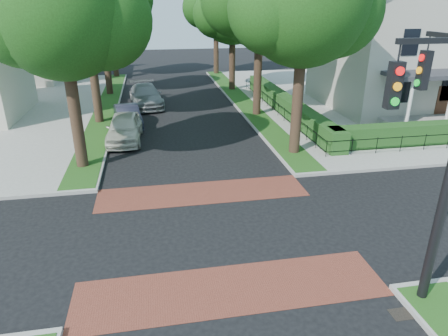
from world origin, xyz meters
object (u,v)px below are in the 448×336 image
Objects in this scene: traffic_signal at (445,138)px; parked_car_middle at (128,116)px; parked_car_rear at (146,96)px; parked_car_front at (125,128)px.

traffic_signal is 20.74m from parked_car_middle.
parked_car_middle is 5.53m from parked_car_rear.
traffic_signal is 25.28m from parked_car_rear.
traffic_signal is 18.01m from parked_car_front.
parked_car_rear reaches higher than parked_car_front.
traffic_signal is at bearing -79.52° from parked_car_rear.
parked_car_front is at bearing -100.86° from parked_car_middle.
parked_car_rear is at bearing 106.83° from traffic_signal.
parked_car_middle is at bearing -108.88° from parked_car_rear.
traffic_signal is 1.92× the size of parked_car_middle.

